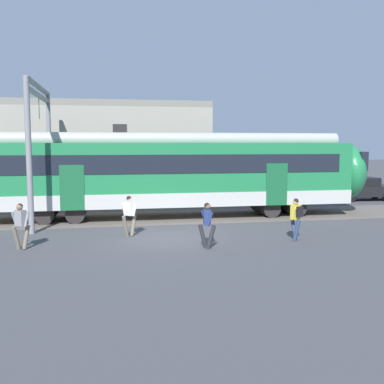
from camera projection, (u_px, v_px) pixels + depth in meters
name	position (u px, v px, depth m)	size (l,w,h in m)	color
ground_plane	(167.00, 239.00, 17.81)	(160.00, 160.00, 0.00)	#424247
pedestrian_grey	(21.00, 223.00, 15.96)	(0.67, 0.48, 1.67)	#6B6051
pedestrian_white	(129.00, 213.00, 18.28)	(0.67, 0.45, 1.67)	#6B6051
pedestrian_navy	(207.00, 222.00, 16.16)	(0.63, 0.57, 1.67)	#28282D
pedestrian_yellow	(296.00, 216.00, 17.40)	(0.51, 0.71, 1.67)	navy
parked_car_black	(363.00, 189.00, 29.94)	(4.08, 1.91, 1.54)	black
catenary_gantry	(40.00, 132.00, 21.53)	(0.24, 6.64, 6.53)	gray
background_building	(37.00, 153.00, 28.57)	(21.76, 5.00, 9.20)	gray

